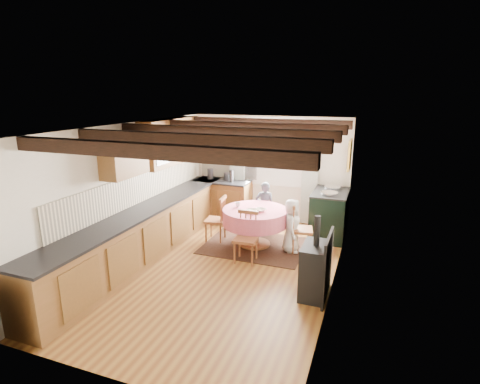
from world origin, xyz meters
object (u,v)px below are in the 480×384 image
at_px(chair_near, 246,238).
at_px(child_far, 265,207).
at_px(chair_left, 215,219).
at_px(cup, 238,205).
at_px(chair_right, 302,228).
at_px(aga_range, 329,214).
at_px(dining_table, 255,228).
at_px(cast_iron_stove, 316,257).
at_px(child_right, 292,226).

height_order(chair_near, child_far, child_far).
relative_size(chair_left, cup, 9.55).
xyz_separation_m(chair_right, aga_range, (0.38, 0.94, 0.02)).
distance_m(chair_left, child_far, 1.13).
distance_m(dining_table, cup, 0.56).
bearing_deg(aga_range, child_far, -171.88).
bearing_deg(cast_iron_stove, chair_left, 146.93).
distance_m(dining_table, aga_range, 1.63).
xyz_separation_m(dining_table, chair_left, (-0.84, 0.01, 0.08)).
distance_m(dining_table, child_far, 0.84).
height_order(aga_range, cup, aga_range).
relative_size(dining_table, chair_left, 1.35).
xyz_separation_m(child_far, cup, (-0.32, -0.78, 0.25)).
bearing_deg(chair_near, cup, 116.68).
bearing_deg(aga_range, child_right, -119.15).
bearing_deg(child_right, chair_left, 77.40).
bearing_deg(child_far, cup, 55.88).
xyz_separation_m(chair_left, cup, (0.47, 0.02, 0.34)).
relative_size(dining_table, child_far, 1.13).
relative_size(child_right, cup, 10.56).
height_order(chair_left, child_right, child_right).
distance_m(chair_near, cast_iron_stove, 1.51).
height_order(aga_range, child_right, child_right).
bearing_deg(dining_table, child_far, 93.59).
distance_m(chair_left, chair_right, 1.74).
relative_size(chair_right, child_right, 0.92).
height_order(aga_range, cast_iron_stove, cast_iron_stove).
bearing_deg(child_far, chair_left, 33.58).
bearing_deg(chair_left, child_far, 129.61).
bearing_deg(child_right, chair_right, -83.49).
bearing_deg(dining_table, aga_range, 38.25).
distance_m(chair_near, chair_left, 1.16).
bearing_deg(child_far, chair_right, 129.35).
bearing_deg(chair_left, chair_near, 44.91).
bearing_deg(child_far, dining_table, 81.41).
xyz_separation_m(chair_left, child_far, (0.79, 0.81, 0.09)).
bearing_deg(chair_near, chair_left, 137.85).
relative_size(aga_range, cup, 11.08).
relative_size(dining_table, aga_range, 1.17).
bearing_deg(cast_iron_stove, child_right, 115.08).
bearing_deg(chair_right, dining_table, 81.37).
xyz_separation_m(chair_near, child_far, (-0.11, 1.53, 0.09)).
relative_size(child_far, cup, 11.40).
bearing_deg(chair_right, chair_near, 120.43).
bearing_deg(chair_right, child_far, 39.01).
xyz_separation_m(chair_left, cast_iron_stove, (2.22, -1.45, 0.16)).
relative_size(dining_table, chair_near, 1.37).
xyz_separation_m(chair_right, cup, (-1.27, -0.03, 0.33)).
relative_size(child_far, child_right, 1.08).
bearing_deg(child_far, child_right, 120.90).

